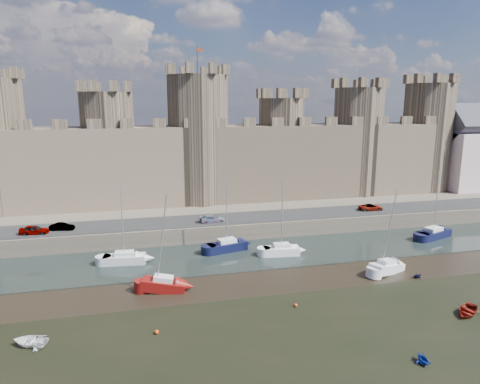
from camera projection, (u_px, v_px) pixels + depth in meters
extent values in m
plane|color=black|center=(258.00, 358.00, 35.43)|extent=(160.00, 160.00, 0.00)
cube|color=black|center=(211.00, 258.00, 58.27)|extent=(160.00, 12.00, 0.08)
cube|color=#4C443A|center=(183.00, 194.00, 92.29)|extent=(160.00, 60.00, 2.50)
cube|color=black|center=(200.00, 220.00, 67.27)|extent=(160.00, 7.00, 0.10)
cube|color=#42382B|center=(189.00, 164.00, 79.16)|extent=(100.00, 9.00, 14.00)
cylinder|color=#42382B|center=(109.00, 150.00, 75.37)|extent=(9.00, 9.00, 20.00)
cylinder|color=#42382B|center=(199.00, 140.00, 78.67)|extent=(11.00, 11.00, 23.00)
cylinder|color=black|center=(197.00, 61.00, 75.77)|extent=(0.10, 0.10, 5.00)
cube|color=maroon|center=(200.00, 50.00, 75.51)|extent=(1.00, 0.03, 0.60)
cylinder|color=#42382B|center=(281.00, 148.00, 82.70)|extent=(9.00, 9.00, 19.00)
cylinder|color=#42382B|center=(357.00, 141.00, 86.10)|extent=(10.00, 10.00, 21.00)
cylinder|color=#42382B|center=(426.00, 137.00, 89.61)|extent=(10.00, 10.00, 22.00)
cube|color=beige|center=(463.00, 161.00, 90.55)|extent=(8.50, 9.00, 12.00)
cube|color=#38383F|center=(467.00, 125.00, 88.97)|extent=(8.50, 9.05, 9.05)
imported|color=gray|center=(34.00, 230.00, 60.18)|extent=(4.02, 1.93, 1.33)
imported|color=gray|center=(62.00, 227.00, 62.00)|extent=(3.60, 1.75, 1.14)
imported|color=gray|center=(212.00, 219.00, 66.21)|extent=(3.97, 1.81, 1.12)
imported|color=gray|center=(371.00, 207.00, 73.41)|extent=(4.31, 2.32, 1.15)
cube|color=silver|center=(125.00, 259.00, 56.02)|extent=(5.58, 2.65, 1.10)
cube|color=silver|center=(124.00, 253.00, 55.86)|extent=(2.54, 1.71, 0.50)
cylinder|color=silver|center=(122.00, 222.00, 54.98)|extent=(0.14, 0.14, 8.99)
cube|color=black|center=(227.00, 247.00, 60.72)|extent=(6.00, 3.50, 1.23)
cube|color=silver|center=(227.00, 241.00, 60.53)|extent=(2.80, 2.10, 0.56)
cylinder|color=silver|center=(227.00, 208.00, 59.55)|extent=(0.14, 0.14, 10.06)
cube|color=white|center=(281.00, 251.00, 59.07)|extent=(5.07, 2.46, 1.15)
cube|color=silver|center=(281.00, 245.00, 58.90)|extent=(2.31, 1.57, 0.52)
cylinder|color=silver|center=(282.00, 214.00, 57.98)|extent=(0.14, 0.14, 9.39)
cube|color=black|center=(433.00, 234.00, 66.56)|extent=(6.49, 4.16, 1.16)
cube|color=silver|center=(434.00, 229.00, 66.38)|extent=(3.08, 2.42, 0.53)
cylinder|color=silver|center=(437.00, 201.00, 65.46)|extent=(0.14, 0.14, 9.46)
cube|color=maroon|center=(164.00, 286.00, 47.94)|extent=(5.09, 2.83, 1.22)
cube|color=silver|center=(163.00, 278.00, 47.75)|extent=(2.36, 1.72, 0.56)
cylinder|color=silver|center=(162.00, 238.00, 46.78)|extent=(0.14, 0.14, 10.01)
cube|color=silver|center=(387.00, 268.00, 53.13)|extent=(5.32, 3.68, 1.17)
cube|color=silver|center=(387.00, 262.00, 52.96)|extent=(2.55, 2.09, 0.53)
cylinder|color=silver|center=(390.00, 227.00, 52.02)|extent=(0.14, 0.14, 9.54)
imported|color=silver|center=(38.00, 345.00, 36.76)|extent=(1.97, 1.94, 0.78)
imported|color=maroon|center=(467.00, 312.00, 42.65)|extent=(4.05, 3.79, 0.68)
imported|color=navy|center=(423.00, 359.00, 34.67)|extent=(1.43, 1.64, 0.84)
imported|color=silver|center=(31.00, 342.00, 37.28)|extent=(3.36, 2.74, 0.61)
imported|color=black|center=(417.00, 275.00, 51.52)|extent=(1.40, 1.26, 0.66)
sphere|color=#E33D0A|center=(157.00, 332.00, 39.14)|extent=(0.40, 0.40, 0.40)
sphere|color=#E8380A|center=(296.00, 305.00, 44.30)|extent=(0.38, 0.38, 0.38)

